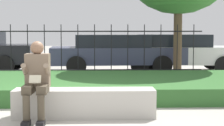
{
  "coord_description": "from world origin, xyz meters",
  "views": [
    {
      "loc": [
        0.62,
        -6.15,
        1.43
      ],
      "look_at": [
        0.88,
        1.74,
        0.75
      ],
      "focal_mm": 60.0,
      "sensor_mm": 36.0,
      "label": 1
    }
  ],
  "objects": [
    {
      "name": "person_seated_reader",
      "position": [
        -0.38,
        -0.27,
        0.7
      ],
      "size": [
        0.42,
        0.73,
        1.27
      ],
      "color": "black",
      "rests_on": "ground_plane"
    },
    {
      "name": "car_parked_center",
      "position": [
        1.16,
        6.69,
        0.71
      ],
      "size": [
        4.6,
        2.17,
        1.31
      ],
      "rotation": [
        0.0,
        0.0,
        0.06
      ],
      "color": "#383D56",
      "rests_on": "ground_plane"
    },
    {
      "name": "car_parked_right",
      "position": [
        3.32,
        6.88,
        0.71
      ],
      "size": [
        4.53,
        2.22,
        1.31
      ],
      "rotation": [
        0.0,
        0.0,
        -0.06
      ],
      "color": "silver",
      "rests_on": "ground_plane"
    },
    {
      "name": "iron_fence",
      "position": [
        0.0,
        4.49,
        0.84
      ],
      "size": [
        7.1,
        0.03,
        1.62
      ],
      "color": "black",
      "rests_on": "ground_plane"
    },
    {
      "name": "grass_berm",
      "position": [
        0.0,
        2.42,
        0.17
      ],
      "size": [
        9.1,
        3.44,
        0.34
      ],
      "color": "#33662D",
      "rests_on": "ground_plane"
    },
    {
      "name": "ground_plane",
      "position": [
        0.0,
        0.0,
        0.0
      ],
      "size": [
        60.0,
        60.0,
        0.0
      ],
      "primitive_type": "plane",
      "color": "#A8A399"
    },
    {
      "name": "stone_bench",
      "position": [
        0.36,
        0.0,
        0.21
      ],
      "size": [
        2.34,
        0.47,
        0.47
      ],
      "color": "beige",
      "rests_on": "ground_plane"
    }
  ]
}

